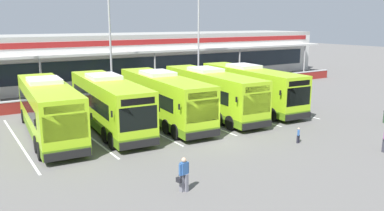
% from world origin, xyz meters
% --- Properties ---
extents(ground_plane, '(200.00, 200.00, 0.00)m').
position_xyz_m(ground_plane, '(0.00, 0.00, 0.00)').
color(ground_plane, '#605E5B').
extents(terminal_building, '(70.00, 13.00, 6.00)m').
position_xyz_m(terminal_building, '(-0.00, 26.91, 3.01)').
color(terminal_building, silver).
rests_on(terminal_building, ground).
extents(red_barrier_wall, '(60.00, 0.40, 1.10)m').
position_xyz_m(red_barrier_wall, '(0.00, 14.50, 0.56)').
color(red_barrier_wall, maroon).
rests_on(red_barrier_wall, ground).
extents(coach_bus_leftmost, '(3.64, 12.30, 3.78)m').
position_xyz_m(coach_bus_leftmost, '(-8.44, 6.28, 1.79)').
color(coach_bus_leftmost, '#9ED11E').
rests_on(coach_bus_leftmost, ground).
extents(coach_bus_left_centre, '(3.64, 12.30, 3.78)m').
position_xyz_m(coach_bus_left_centre, '(-4.40, 5.95, 1.79)').
color(coach_bus_left_centre, '#9ED11E').
rests_on(coach_bus_left_centre, ground).
extents(coach_bus_centre, '(3.64, 12.30, 3.78)m').
position_xyz_m(coach_bus_centre, '(-0.22, 5.53, 1.79)').
color(coach_bus_centre, '#9ED11E').
rests_on(coach_bus_centre, ground).
extents(coach_bus_right_centre, '(3.64, 12.30, 3.78)m').
position_xyz_m(coach_bus_right_centre, '(4.17, 5.40, 1.79)').
color(coach_bus_right_centre, '#9ED11E').
rests_on(coach_bus_right_centre, ground).
extents(coach_bus_rightmost, '(3.64, 12.30, 3.78)m').
position_xyz_m(coach_bus_rightmost, '(8.48, 5.62, 1.79)').
color(coach_bus_rightmost, '#9ED11E').
rests_on(coach_bus_rightmost, ground).
extents(bay_stripe_far_west, '(0.14, 13.00, 0.01)m').
position_xyz_m(bay_stripe_far_west, '(-10.50, 6.00, 0.00)').
color(bay_stripe_far_west, silver).
rests_on(bay_stripe_far_west, ground).
extents(bay_stripe_west, '(0.14, 13.00, 0.01)m').
position_xyz_m(bay_stripe_west, '(-6.30, 6.00, 0.00)').
color(bay_stripe_west, silver).
rests_on(bay_stripe_west, ground).
extents(bay_stripe_mid_west, '(0.14, 13.00, 0.01)m').
position_xyz_m(bay_stripe_mid_west, '(-2.10, 6.00, 0.00)').
color(bay_stripe_mid_west, silver).
rests_on(bay_stripe_mid_west, ground).
extents(bay_stripe_centre, '(0.14, 13.00, 0.01)m').
position_xyz_m(bay_stripe_centre, '(2.10, 6.00, 0.00)').
color(bay_stripe_centre, silver).
rests_on(bay_stripe_centre, ground).
extents(bay_stripe_mid_east, '(0.14, 13.00, 0.01)m').
position_xyz_m(bay_stripe_mid_east, '(6.30, 6.00, 0.00)').
color(bay_stripe_mid_east, silver).
rests_on(bay_stripe_mid_east, ground).
extents(bay_stripe_east, '(0.14, 13.00, 0.01)m').
position_xyz_m(bay_stripe_east, '(10.50, 6.00, 0.00)').
color(bay_stripe_east, silver).
rests_on(bay_stripe_east, ground).
extents(pedestrian_with_handbag, '(0.64, 0.33, 1.62)m').
position_xyz_m(pedestrian_with_handbag, '(-5.45, -6.00, 0.86)').
color(pedestrian_with_handbag, slate).
rests_on(pedestrian_with_handbag, ground).
extents(pedestrian_child, '(0.29, 0.26, 1.00)m').
position_xyz_m(pedestrian_child, '(4.35, -3.82, 0.54)').
color(pedestrian_child, black).
rests_on(pedestrian_child, ground).
extents(lamp_post_centre, '(3.24, 0.28, 11.00)m').
position_xyz_m(lamp_post_centre, '(0.13, 17.00, 6.29)').
color(lamp_post_centre, '#9E9EA3').
rests_on(lamp_post_centre, ground).
extents(lamp_post_east, '(3.24, 0.28, 11.00)m').
position_xyz_m(lamp_post_east, '(10.39, 16.65, 6.29)').
color(lamp_post_east, '#9E9EA3').
rests_on(lamp_post_east, ground).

